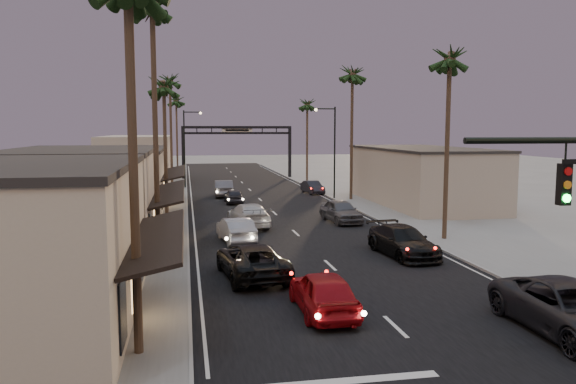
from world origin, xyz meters
name	(u,v)px	position (x,y,z in m)	size (l,w,h in m)	color
ground	(269,208)	(0.00, 40.00, 0.00)	(200.00, 200.00, 0.00)	slate
road	(262,201)	(0.00, 45.00, 0.00)	(14.00, 120.00, 0.02)	black
sidewalk_left	(163,194)	(-9.50, 52.00, 0.06)	(5.00, 92.00, 0.12)	slate
sidewalk_right	(338,191)	(9.50, 52.00, 0.06)	(5.00, 92.00, 0.12)	slate
storefront_near	(9,252)	(-13.00, 12.00, 2.75)	(8.00, 12.00, 5.50)	#BDAE90
storefront_mid	(83,200)	(-13.00, 26.00, 2.75)	(8.00, 14.00, 5.50)	gray
storefront_far	(116,180)	(-13.00, 42.00, 2.50)	(8.00, 16.00, 5.00)	#BDAE90
storefront_dist	(138,160)	(-13.00, 65.00, 3.00)	(8.00, 20.00, 6.00)	gray
building_right	(421,177)	(14.00, 40.00, 2.50)	(8.00, 18.00, 5.00)	gray
arch	(237,139)	(0.00, 70.00, 5.53)	(15.20, 0.40, 7.27)	black
streetlight_right	(332,145)	(6.92, 45.00, 5.33)	(2.13, 0.30, 9.00)	black
streetlight_left	(187,142)	(-6.92, 58.00, 5.33)	(2.13, 0.30, 9.00)	black
palm_lc	(164,81)	(-8.60, 36.00, 10.47)	(3.20, 3.20, 12.20)	#38281C
palm_ld	(170,77)	(-8.60, 55.00, 12.42)	(3.20, 3.20, 14.20)	#38281C
palm_ra	(450,52)	(8.60, 24.00, 11.44)	(3.20, 3.20, 13.20)	#38281C
palm_rb	(352,70)	(8.60, 44.00, 12.42)	(3.20, 3.20, 14.20)	#38281C
palm_rc	(307,101)	(8.60, 64.00, 10.47)	(3.20, 3.20, 12.20)	#38281C
palm_far	(176,98)	(-8.30, 78.00, 11.44)	(3.20, 3.20, 13.20)	#38281C
oncoming_red	(323,292)	(-2.13, 11.89, 0.82)	(1.93, 4.80, 1.63)	maroon
oncoming_pickup	(252,261)	(-4.16, 17.39, 0.80)	(2.66, 5.76, 1.60)	black
oncoming_silver	(236,230)	(-4.16, 25.70, 0.76)	(1.61, 4.63, 1.53)	gray
oncoming_white	(249,215)	(-2.78, 31.20, 0.82)	(2.30, 5.65, 1.64)	#B2B2B2
oncoming_dgrey	(234,196)	(-2.77, 43.81, 0.67)	(1.59, 3.95, 1.34)	black
oncoming_grey_far	(224,188)	(-3.33, 49.31, 0.84)	(1.77, 5.08, 1.67)	#4F4F54
curbside_near	(572,309)	(5.51, 8.23, 0.88)	(2.91, 6.32, 1.76)	black
curbside_black	(403,241)	(4.42, 20.38, 0.81)	(2.27, 5.59, 1.62)	black
curbside_grey	(341,211)	(4.13, 31.72, 0.84)	(1.98, 4.91, 1.67)	#444549
curbside_far	(312,187)	(6.20, 50.22, 0.68)	(1.43, 4.11, 1.36)	black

